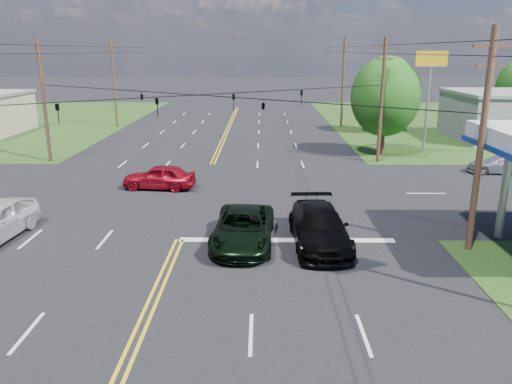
{
  "coord_description": "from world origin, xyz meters",
  "views": [
    {
      "loc": [
        3.81,
        -17.71,
        8.5
      ],
      "look_at": [
        3.54,
        6.0,
        1.77
      ],
      "focal_mm": 35.0,
      "sensor_mm": 36.0,
      "label": 1
    }
  ],
  "objects_px": {
    "pole_ne": "(382,99)",
    "pole_left_far": "(114,81)",
    "pole_nw": "(44,99)",
    "tree_right_b": "(382,93)",
    "tree_right_a": "(385,97)",
    "suv_black": "(319,227)",
    "pickup_dkgreen": "(243,228)",
    "pole_right_far": "(343,81)",
    "pole_se": "(481,140)"
  },
  "relations": [
    {
      "from": "pole_ne",
      "to": "tree_right_a",
      "type": "relative_size",
      "value": 1.16
    },
    {
      "from": "pole_ne",
      "to": "pole_left_far",
      "type": "height_order",
      "value": "pole_left_far"
    },
    {
      "from": "pole_right_far",
      "to": "pole_nw",
      "type": "bearing_deg",
      "value": -143.84
    },
    {
      "from": "pole_se",
      "to": "tree_right_a",
      "type": "xyz_separation_m",
      "value": [
        1.0,
        21.0,
        -0.05
      ]
    },
    {
      "from": "tree_right_b",
      "to": "tree_right_a",
      "type": "bearing_deg",
      "value": -101.77
    },
    {
      "from": "pole_left_far",
      "to": "tree_right_b",
      "type": "relative_size",
      "value": 1.41
    },
    {
      "from": "pole_left_far",
      "to": "pole_right_far",
      "type": "relative_size",
      "value": 1.0
    },
    {
      "from": "pole_right_far",
      "to": "tree_right_b",
      "type": "bearing_deg",
      "value": -48.81
    },
    {
      "from": "pole_right_far",
      "to": "tree_right_b",
      "type": "xyz_separation_m",
      "value": [
        3.5,
        -4.0,
        -0.95
      ]
    },
    {
      "from": "tree_right_b",
      "to": "pickup_dkgreen",
      "type": "height_order",
      "value": "tree_right_b"
    },
    {
      "from": "pickup_dkgreen",
      "to": "pole_nw",
      "type": "bearing_deg",
      "value": 135.43
    },
    {
      "from": "pole_se",
      "to": "pickup_dkgreen",
      "type": "distance_m",
      "value": 10.83
    },
    {
      "from": "pole_right_far",
      "to": "pole_left_far",
      "type": "bearing_deg",
      "value": 180.0
    },
    {
      "from": "pole_right_far",
      "to": "pickup_dkgreen",
      "type": "height_order",
      "value": "pole_right_far"
    },
    {
      "from": "pole_nw",
      "to": "tree_right_a",
      "type": "bearing_deg",
      "value": 6.34
    },
    {
      "from": "pole_right_far",
      "to": "pickup_dkgreen",
      "type": "xyz_separation_m",
      "value": [
        -10.0,
        -36.5,
        -4.37
      ]
    },
    {
      "from": "tree_right_a",
      "to": "pickup_dkgreen",
      "type": "xyz_separation_m",
      "value": [
        -11.0,
        -20.5,
        -4.08
      ]
    },
    {
      "from": "pole_se",
      "to": "tree_right_b",
      "type": "distance_m",
      "value": 33.19
    },
    {
      "from": "pole_ne",
      "to": "pole_left_far",
      "type": "bearing_deg",
      "value": 143.84
    },
    {
      "from": "pole_right_far",
      "to": "suv_black",
      "type": "bearing_deg",
      "value": -100.22
    },
    {
      "from": "tree_right_a",
      "to": "suv_black",
      "type": "bearing_deg",
      "value": -110.29
    },
    {
      "from": "pole_right_far",
      "to": "tree_right_b",
      "type": "height_order",
      "value": "pole_right_far"
    },
    {
      "from": "pole_nw",
      "to": "tree_right_a",
      "type": "xyz_separation_m",
      "value": [
        27.0,
        3.0,
        -0.05
      ]
    },
    {
      "from": "pole_right_far",
      "to": "tree_right_a",
      "type": "bearing_deg",
      "value": -86.42
    },
    {
      "from": "pole_nw",
      "to": "pole_right_far",
      "type": "xyz_separation_m",
      "value": [
        26.0,
        19.0,
        0.25
      ]
    },
    {
      "from": "pole_nw",
      "to": "pole_right_far",
      "type": "height_order",
      "value": "pole_right_far"
    },
    {
      "from": "suv_black",
      "to": "pole_right_far",
      "type": "bearing_deg",
      "value": 77.56
    },
    {
      "from": "pole_ne",
      "to": "tree_right_b",
      "type": "xyz_separation_m",
      "value": [
        3.5,
        15.0,
        -0.7
      ]
    },
    {
      "from": "pole_se",
      "to": "tree_right_a",
      "type": "relative_size",
      "value": 1.16
    },
    {
      "from": "pole_se",
      "to": "pole_nw",
      "type": "distance_m",
      "value": 31.62
    },
    {
      "from": "pole_left_far",
      "to": "tree_right_a",
      "type": "bearing_deg",
      "value": -30.65
    },
    {
      "from": "pole_nw",
      "to": "pole_ne",
      "type": "xyz_separation_m",
      "value": [
        26.0,
        0.0,
        0.0
      ]
    },
    {
      "from": "pole_left_far",
      "to": "pole_right_far",
      "type": "height_order",
      "value": "same"
    },
    {
      "from": "tree_right_b",
      "to": "suv_black",
      "type": "relative_size",
      "value": 1.19
    },
    {
      "from": "suv_black",
      "to": "pole_ne",
      "type": "bearing_deg",
      "value": 67.18
    },
    {
      "from": "pole_right_far",
      "to": "suv_black",
      "type": "height_order",
      "value": "pole_right_far"
    },
    {
      "from": "pole_ne",
      "to": "pickup_dkgreen",
      "type": "height_order",
      "value": "pole_ne"
    },
    {
      "from": "pole_nw",
      "to": "tree_right_b",
      "type": "height_order",
      "value": "pole_nw"
    },
    {
      "from": "pole_ne",
      "to": "suv_black",
      "type": "xyz_separation_m",
      "value": [
        -6.58,
        -17.5,
        -4.05
      ]
    },
    {
      "from": "pole_ne",
      "to": "pole_left_far",
      "type": "xyz_separation_m",
      "value": [
        -26.0,
        19.0,
        0.25
      ]
    },
    {
      "from": "pole_ne",
      "to": "tree_right_b",
      "type": "relative_size",
      "value": 1.34
    },
    {
      "from": "pole_nw",
      "to": "pole_left_far",
      "type": "bearing_deg",
      "value": 90.0
    },
    {
      "from": "pole_nw",
      "to": "suv_black",
      "type": "bearing_deg",
      "value": -42.02
    },
    {
      "from": "pole_right_far",
      "to": "pole_ne",
      "type": "bearing_deg",
      "value": -90.0
    },
    {
      "from": "tree_right_a",
      "to": "pole_nw",
      "type": "bearing_deg",
      "value": -173.66
    },
    {
      "from": "pole_nw",
      "to": "pole_ne",
      "type": "relative_size",
      "value": 1.0
    },
    {
      "from": "pole_right_far",
      "to": "pole_se",
      "type": "bearing_deg",
      "value": -90.0
    },
    {
      "from": "pole_ne",
      "to": "pole_right_far",
      "type": "height_order",
      "value": "pole_right_far"
    },
    {
      "from": "tree_right_a",
      "to": "tree_right_b",
      "type": "bearing_deg",
      "value": 78.23
    },
    {
      "from": "pole_nw",
      "to": "pole_left_far",
      "type": "xyz_separation_m",
      "value": [
        0.0,
        19.0,
        0.25
      ]
    }
  ]
}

